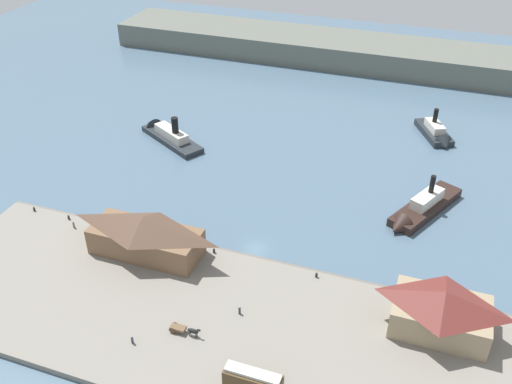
{
  "coord_description": "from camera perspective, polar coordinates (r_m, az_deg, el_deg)",
  "views": [
    {
      "loc": [
        30.72,
        -85.18,
        72.84
      ],
      "look_at": [
        -5.86,
        16.73,
        2.0
      ],
      "focal_mm": 40.36,
      "sensor_mm": 36.0,
      "label": 1
    }
  ],
  "objects": [
    {
      "name": "pedestrian_at_waters_edge",
      "position": [
        100.53,
        -1.64,
        -11.66
      ],
      "size": [
        0.41,
        0.41,
        1.66
      ],
      "color": "#33384C",
      "rests_on": "quay_promenade"
    },
    {
      "name": "horse_cart",
      "position": [
        97.97,
        -7.14,
        -13.34
      ],
      "size": [
        5.52,
        1.44,
        1.87
      ],
      "color": "brown",
      "rests_on": "quay_promenade"
    },
    {
      "name": "far_headland",
      "position": [
        209.23,
        10.48,
        13.45
      ],
      "size": [
        180.0,
        24.0,
        8.0
      ],
      "primitive_type": "cube",
      "color": "#60665B",
      "rests_on": "ground"
    },
    {
      "name": "ferry_mid_harbor",
      "position": [
        157.42,
        -8.92,
        5.74
      ],
      "size": [
        22.85,
        16.37,
        9.69
      ],
      "color": "#23282D",
      "rests_on": "ground"
    },
    {
      "name": "mooring_post_west",
      "position": [
        113.3,
        -4.18,
        -5.84
      ],
      "size": [
        0.44,
        0.44,
        0.9
      ],
      "primitive_type": "cylinder",
      "color": "black",
      "rests_on": "quay_promenade"
    },
    {
      "name": "pedestrian_standing_center",
      "position": [
        125.16,
        -17.62,
        -3.12
      ],
      "size": [
        0.39,
        0.39,
        1.59
      ],
      "color": "#6B5B4C",
      "rests_on": "quay_promenade"
    },
    {
      "name": "seawall_edge",
      "position": [
        113.28,
        -0.69,
        -6.5
      ],
      "size": [
        110.0,
        0.8,
        1.0
      ],
      "primitive_type": "cube",
      "color": "#666159",
      "rests_on": "ground"
    },
    {
      "name": "ferry_shed_west_terminal",
      "position": [
        112.72,
        -10.93,
        -4.15
      ],
      "size": [
        21.95,
        8.99,
        8.6
      ],
      "color": "brown",
      "rests_on": "quay_promenade"
    },
    {
      "name": "street_tram",
      "position": [
        88.34,
        -0.31,
        -18.18
      ],
      "size": [
        8.73,
        2.83,
        4.53
      ],
      "color": "#4C381E",
      "rests_on": "quay_promenade"
    },
    {
      "name": "ferry_approaching_west",
      "position": [
        129.44,
        15.9,
        -1.74
      ],
      "size": [
        14.88,
        23.54,
        10.04
      ],
      "color": "black",
      "rests_on": "ground"
    },
    {
      "name": "pedestrian_walking_east",
      "position": [
        98.03,
        -12.17,
        -14.15
      ],
      "size": [
        0.39,
        0.39,
        1.56
      ],
      "color": "#33384C",
      "rests_on": "quay_promenade"
    },
    {
      "name": "ferry_departing_north",
      "position": [
        162.67,
        17.47,
        5.49
      ],
      "size": [
        12.02,
        16.58,
        9.13
      ],
      "color": "#23282D",
      "rests_on": "ground"
    },
    {
      "name": "quay_promenade",
      "position": [
        100.77,
        -4.42,
        -12.73
      ],
      "size": [
        110.0,
        36.0,
        1.2
      ],
      "primitive_type": "cube",
      "color": "gray",
      "rests_on": "ground"
    },
    {
      "name": "mooring_post_center_east",
      "position": [
        128.2,
        -18.07,
        -2.42
      ],
      "size": [
        0.44,
        0.44,
        0.9
      ],
      "primitive_type": "cylinder",
      "color": "black",
      "rests_on": "quay_promenade"
    },
    {
      "name": "mooring_post_center_west",
      "position": [
        108.13,
        6.01,
        -8.21
      ],
      "size": [
        0.44,
        0.44,
        0.9
      ],
      "primitive_type": "cylinder",
      "color": "black",
      "rests_on": "quay_promenade"
    },
    {
      "name": "ground_plane",
      "position": [
        116.21,
        -0.07,
        -5.62
      ],
      "size": [
        320.0,
        320.0,
        0.0
      ],
      "primitive_type": "plane",
      "color": "slate"
    },
    {
      "name": "mooring_post_east",
      "position": [
        133.33,
        -21.13,
        -1.6
      ],
      "size": [
        0.44,
        0.44,
        0.9
      ],
      "primitive_type": "cylinder",
      "color": "black",
      "rests_on": "quay_promenade"
    },
    {
      "name": "ferry_shed_customs_shed",
      "position": [
        100.43,
        17.93,
        -11.08
      ],
      "size": [
        15.88,
        10.66,
        8.18
      ],
      "color": "#998466",
      "rests_on": "quay_promenade"
    }
  ]
}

